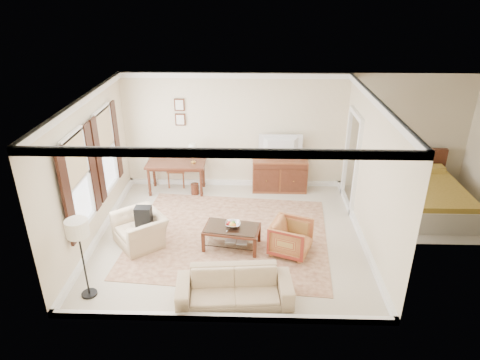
{
  "coord_description": "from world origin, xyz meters",
  "views": [
    {
      "loc": [
        0.43,
        -7.6,
        4.87
      ],
      "look_at": [
        0.2,
        0.3,
        1.15
      ],
      "focal_mm": 32.0,
      "sensor_mm": 36.0,
      "label": 1
    }
  ],
  "objects_px": {
    "sofa": "(234,283)",
    "writing_desk": "(176,167)",
    "sideboard": "(279,175)",
    "coffee_table": "(232,232)",
    "tv": "(281,140)",
    "striped_armchair": "(291,236)",
    "club_armchair": "(140,225)"
  },
  "relations": [
    {
      "from": "coffee_table",
      "to": "sofa",
      "type": "relative_size",
      "value": 0.61
    },
    {
      "from": "writing_desk",
      "to": "sofa",
      "type": "xyz_separation_m",
      "value": [
        1.61,
        -4.04,
        -0.3
      ]
    },
    {
      "from": "striped_armchair",
      "to": "sofa",
      "type": "xyz_separation_m",
      "value": [
        -1.04,
        -1.43,
        0.0
      ]
    },
    {
      "from": "club_armchair",
      "to": "writing_desk",
      "type": "bearing_deg",
      "value": 133.57
    },
    {
      "from": "sideboard",
      "to": "coffee_table",
      "type": "height_order",
      "value": "sideboard"
    },
    {
      "from": "sideboard",
      "to": "striped_armchair",
      "type": "distance_m",
      "value": 2.78
    },
    {
      "from": "coffee_table",
      "to": "club_armchair",
      "type": "bearing_deg",
      "value": 177.65
    },
    {
      "from": "sofa",
      "to": "tv",
      "type": "bearing_deg",
      "value": 72.23
    },
    {
      "from": "tv",
      "to": "club_armchair",
      "type": "relative_size",
      "value": 1.03
    },
    {
      "from": "writing_desk",
      "to": "coffee_table",
      "type": "bearing_deg",
      "value": -58.69
    },
    {
      "from": "tv",
      "to": "writing_desk",
      "type": "bearing_deg",
      "value": 3.29
    },
    {
      "from": "striped_armchair",
      "to": "club_armchair",
      "type": "distance_m",
      "value": 3.01
    },
    {
      "from": "striped_armchair",
      "to": "tv",
      "type": "bearing_deg",
      "value": 22.89
    },
    {
      "from": "sideboard",
      "to": "sofa",
      "type": "relative_size",
      "value": 0.71
    },
    {
      "from": "writing_desk",
      "to": "coffee_table",
      "type": "distance_m",
      "value": 2.88
    },
    {
      "from": "sideboard",
      "to": "tv",
      "type": "distance_m",
      "value": 0.93
    },
    {
      "from": "tv",
      "to": "club_armchair",
      "type": "bearing_deg",
      "value": 40.76
    },
    {
      "from": "sideboard",
      "to": "club_armchair",
      "type": "xyz_separation_m",
      "value": [
        -2.92,
        -2.54,
        0.01
      ]
    },
    {
      "from": "writing_desk",
      "to": "club_armchair",
      "type": "height_order",
      "value": "club_armchair"
    },
    {
      "from": "club_armchair",
      "to": "sofa",
      "type": "bearing_deg",
      "value": 11.67
    },
    {
      "from": "striped_armchair",
      "to": "club_armchair",
      "type": "bearing_deg",
      "value": 106.81
    },
    {
      "from": "coffee_table",
      "to": "writing_desk",
      "type": "bearing_deg",
      "value": 121.31
    },
    {
      "from": "tv",
      "to": "sofa",
      "type": "xyz_separation_m",
      "value": [
        -0.96,
        -4.19,
        -0.97
      ]
    },
    {
      "from": "club_armchair",
      "to": "sofa",
      "type": "height_order",
      "value": "club_armchair"
    },
    {
      "from": "writing_desk",
      "to": "club_armchair",
      "type": "bearing_deg",
      "value": -98.5
    },
    {
      "from": "sideboard",
      "to": "coffee_table",
      "type": "distance_m",
      "value": 2.83
    },
    {
      "from": "club_armchair",
      "to": "sideboard",
      "type": "bearing_deg",
      "value": 93.06
    },
    {
      "from": "sideboard",
      "to": "coffee_table",
      "type": "xyz_separation_m",
      "value": [
        -1.08,
        -2.62,
        -0.07
      ]
    },
    {
      "from": "sofa",
      "to": "writing_desk",
      "type": "bearing_deg",
      "value": 106.86
    },
    {
      "from": "tv",
      "to": "striped_armchair",
      "type": "distance_m",
      "value": 2.93
    },
    {
      "from": "club_armchair",
      "to": "tv",
      "type": "bearing_deg",
      "value": 92.83
    },
    {
      "from": "coffee_table",
      "to": "striped_armchair",
      "type": "xyz_separation_m",
      "value": [
        1.16,
        -0.16,
        0.02
      ]
    }
  ]
}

